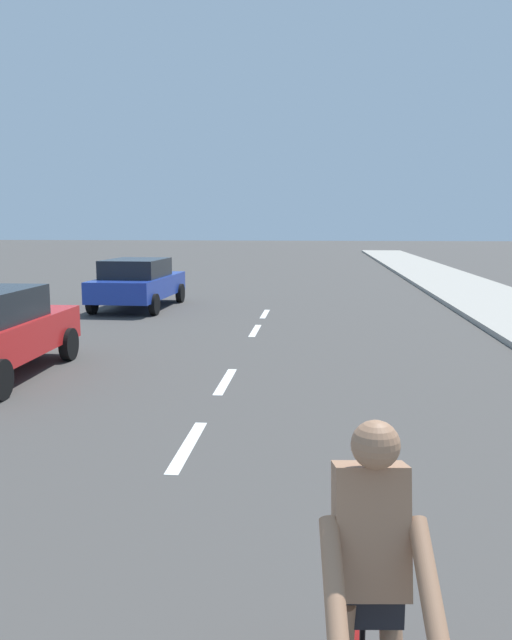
# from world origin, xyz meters

# --- Properties ---
(ground_plane) EXTENTS (160.00, 160.00, 0.00)m
(ground_plane) POSITION_xyz_m (0.00, 20.00, 0.00)
(ground_plane) COLOR #423F3D
(sidewalk_strip) EXTENTS (3.60, 80.00, 0.14)m
(sidewalk_strip) POSITION_xyz_m (7.55, 22.00, 0.07)
(sidewalk_strip) COLOR #9E998E
(sidewalk_strip) RESTS_ON ground
(lane_stripe_2) EXTENTS (0.16, 1.80, 0.01)m
(lane_stripe_2) POSITION_xyz_m (0.00, 8.01, 0.00)
(lane_stripe_2) COLOR white
(lane_stripe_2) RESTS_ON ground
(lane_stripe_3) EXTENTS (0.16, 1.80, 0.01)m
(lane_stripe_3) POSITION_xyz_m (0.00, 11.20, 0.00)
(lane_stripe_3) COLOR white
(lane_stripe_3) RESTS_ON ground
(lane_stripe_4) EXTENTS (0.16, 1.80, 0.01)m
(lane_stripe_4) POSITION_xyz_m (0.00, 16.38, 0.00)
(lane_stripe_4) COLOR white
(lane_stripe_4) RESTS_ON ground
(lane_stripe_5) EXTENTS (0.16, 1.80, 0.01)m
(lane_stripe_5) POSITION_xyz_m (0.00, 19.36, 0.00)
(lane_stripe_5) COLOR white
(lane_stripe_5) RESTS_ON ground
(cyclist) EXTENTS (0.66, 1.71, 1.82)m
(cyclist) POSITION_xyz_m (1.76, 3.44, 0.83)
(cyclist) COLOR black
(cyclist) RESTS_ON ground
(parked_car_blue) EXTENTS (2.21, 4.61, 1.57)m
(parked_car_blue) POSITION_xyz_m (-4.12, 20.30, 0.84)
(parked_car_blue) COLOR #1E389E
(parked_car_blue) RESTS_ON ground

